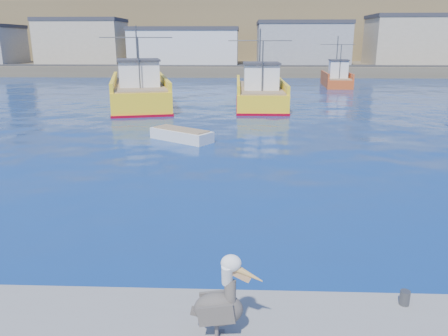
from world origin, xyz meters
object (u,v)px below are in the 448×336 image
(trawler_yellow_b, at_px, (260,93))
(boat_orange, at_px, (337,78))
(skiff_mid, at_px, (181,136))
(pelican, at_px, (221,302))
(trawler_yellow_a, at_px, (140,92))

(trawler_yellow_b, relative_size, boat_orange, 1.45)
(skiff_mid, bearing_deg, boat_orange, 63.97)
(skiff_mid, xyz_separation_m, pelican, (3.09, -17.85, 0.91))
(boat_orange, relative_size, skiff_mid, 2.12)
(trawler_yellow_b, relative_size, skiff_mid, 3.08)
(trawler_yellow_a, distance_m, trawler_yellow_b, 10.60)
(trawler_yellow_a, bearing_deg, pelican, -74.81)
(skiff_mid, bearing_deg, trawler_yellow_a, 111.63)
(trawler_yellow_a, distance_m, pelican, 33.03)
(trawler_yellow_b, distance_m, skiff_mid, 15.12)
(boat_orange, bearing_deg, skiff_mid, -116.03)
(trawler_yellow_a, relative_size, trawler_yellow_b, 1.23)
(skiff_mid, distance_m, pelican, 18.14)
(pelican, bearing_deg, skiff_mid, 99.83)
(trawler_yellow_a, height_order, boat_orange, trawler_yellow_a)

